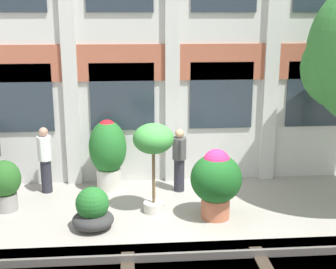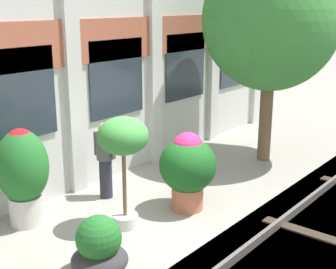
% 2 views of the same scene
% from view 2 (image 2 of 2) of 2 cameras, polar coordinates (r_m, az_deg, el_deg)
% --- Properties ---
extents(ground_plane, '(80.00, 80.00, 0.00)m').
position_cam_2_polar(ground_plane, '(8.60, 0.59, -10.93)').
color(ground_plane, '#9E998E').
extents(apartment_facade, '(15.47, 0.64, 7.54)m').
position_cam_2_polar(apartment_facade, '(9.72, -13.08, 14.79)').
color(apartment_facade, silver).
rests_on(apartment_facade, ground).
extents(broadleaf_tree, '(3.46, 3.29, 5.21)m').
position_cam_2_polar(broadleaf_tree, '(11.62, 12.47, 13.18)').
color(broadleaf_tree, brown).
rests_on(broadleaf_tree, ground).
extents(potted_plant_glazed_jar, '(1.09, 1.09, 1.54)m').
position_cam_2_polar(potted_plant_glazed_jar, '(8.91, 2.42, -3.89)').
color(potted_plant_glazed_jar, '#B76647').
rests_on(potted_plant_glazed_jar, ground).
extents(potted_plant_wide_bowl, '(0.86, 0.86, 0.89)m').
position_cam_2_polar(potted_plant_wide_bowl, '(7.16, -8.39, -13.56)').
color(potted_plant_wide_bowl, '#333333').
rests_on(potted_plant_wide_bowl, ground).
extents(potted_plant_low_pan, '(0.88, 0.88, 2.02)m').
position_cam_2_polar(potted_plant_low_pan, '(8.00, -5.47, -1.13)').
color(potted_plant_low_pan, beige).
rests_on(potted_plant_low_pan, ground).
extents(potted_plant_stone_basin, '(0.92, 0.92, 1.79)m').
position_cam_2_polar(potted_plant_stone_basin, '(8.62, -17.31, -4.14)').
color(potted_plant_stone_basin, beige).
rests_on(potted_plant_stone_basin, ground).
extents(resident_by_doorway, '(0.34, 0.53, 1.58)m').
position_cam_2_polar(resident_by_doorway, '(9.51, -7.68, -2.86)').
color(resident_by_doorway, '#282833').
rests_on(resident_by_doorway, ground).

